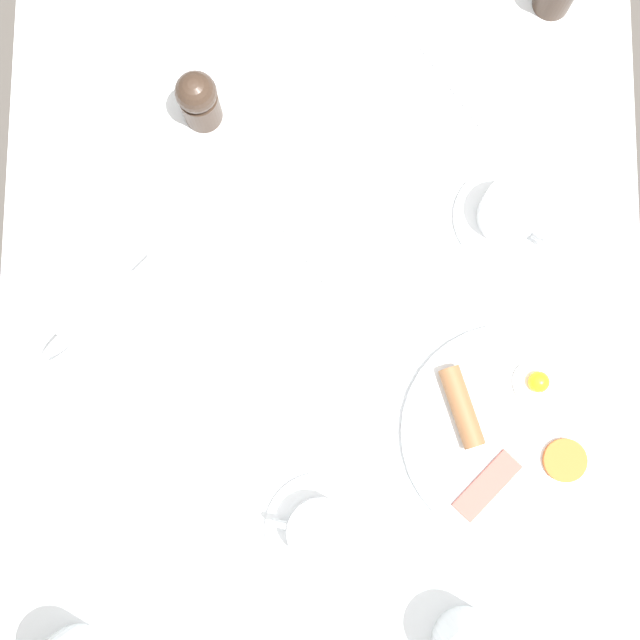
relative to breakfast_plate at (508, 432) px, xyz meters
The scene contains 11 objects.
ground_plane 0.83m from the breakfast_plate, 149.82° to the left, with size 8.00×8.00×0.00m, color #4C4742.
table 0.29m from the breakfast_plate, 149.82° to the left, with size 0.84×1.10×0.77m.
breakfast_plate is the anchor object (origin of this frame).
teapot_near 0.53m from the breakfast_plate, 163.93° to the left, with size 0.15×0.16×0.13m.
teacup_with_saucer_left 0.27m from the breakfast_plate, 153.12° to the right, with size 0.14×0.14×0.06m.
teacup_with_saucer_right 0.28m from the breakfast_plate, 89.50° to the left, with size 0.14×0.14×0.06m.
salt_grinder 0.58m from the breakfast_plate, 133.61° to the left, with size 0.05×0.05×0.11m.
napkin_folded 0.36m from the breakfast_plate, 131.28° to the left, with size 0.17×0.18×0.01m.
fork_by_plate 0.66m from the breakfast_plate, 144.57° to the left, with size 0.17×0.10×0.00m.
knife_by_plate 0.50m from the breakfast_plate, 99.55° to the left, with size 0.13×0.17×0.00m.
spoon_for_tea 0.59m from the breakfast_plate, 119.61° to the left, with size 0.08×0.14×0.00m.
Camera 1 is at (0.00, -0.15, 1.92)m, focal length 50.00 mm.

